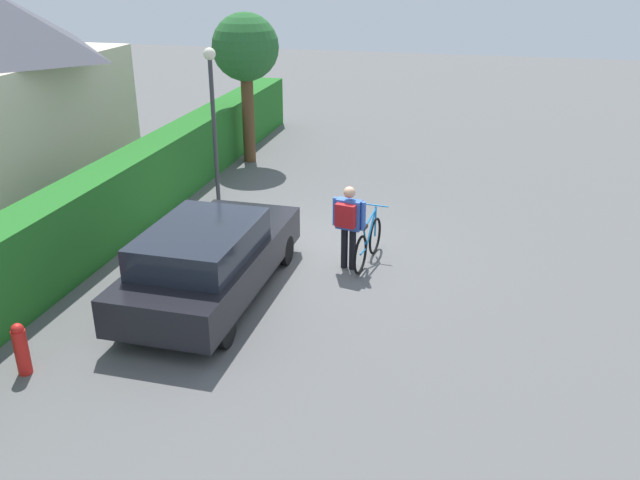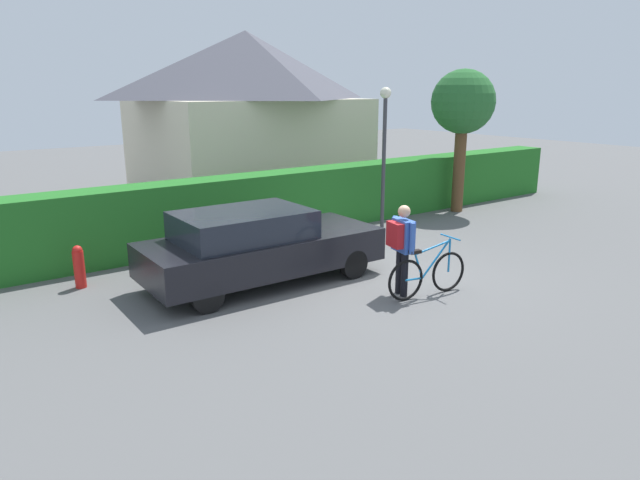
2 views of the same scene
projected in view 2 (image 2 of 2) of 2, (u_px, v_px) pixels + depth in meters
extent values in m
plane|color=#5A5A5A|center=(384.00, 277.00, 11.23)|extent=(60.00, 60.00, 0.00)
cube|color=#226A22|center=(271.00, 204.00, 14.27)|extent=(21.44, 0.90, 1.57)
cube|color=beige|center=(249.00, 148.00, 19.43)|extent=(6.69, 5.59, 3.24)
pyramid|color=#4C4C56|center=(246.00, 65.00, 18.73)|extent=(7.02, 5.87, 2.15)
cube|color=black|center=(263.00, 251.00, 10.83)|extent=(4.56, 1.91, 0.63)
cube|color=#1E232D|center=(243.00, 225.00, 10.46)|extent=(2.41, 1.66, 0.51)
cylinder|color=black|center=(306.00, 245.00, 12.43)|extent=(0.57, 0.19, 0.57)
cylinder|color=black|center=(354.00, 264.00, 11.12)|extent=(0.57, 0.19, 0.57)
cylinder|color=black|center=(170.00, 271.00, 10.71)|extent=(0.57, 0.19, 0.57)
cylinder|color=black|center=(207.00, 296.00, 9.40)|extent=(0.57, 0.19, 0.57)
torus|color=black|center=(448.00, 272.00, 10.37)|extent=(0.74, 0.14, 0.74)
torus|color=black|center=(406.00, 280.00, 9.91)|extent=(0.74, 0.14, 0.74)
cylinder|color=#1972B2|center=(436.00, 258.00, 10.15)|extent=(0.63, 0.11, 0.66)
cylinder|color=#1972B2|center=(419.00, 266.00, 9.98)|extent=(0.22, 0.06, 0.49)
cylinder|color=#1972B2|center=(432.00, 248.00, 10.04)|extent=(0.74, 0.13, 0.18)
cylinder|color=#1972B2|center=(414.00, 279.00, 10.00)|extent=(0.37, 0.08, 0.05)
cylinder|color=#1972B2|center=(449.00, 255.00, 10.29)|extent=(0.04, 0.04, 0.62)
cube|color=black|center=(415.00, 252.00, 9.87)|extent=(0.23, 0.13, 0.06)
cylinder|color=#1972B2|center=(450.00, 237.00, 10.20)|extent=(0.09, 0.50, 0.03)
cylinder|color=black|center=(399.00, 272.00, 10.27)|extent=(0.13, 0.13, 0.81)
cylinder|color=black|center=(404.00, 274.00, 10.12)|extent=(0.13, 0.13, 0.81)
cube|color=#3359B2|center=(403.00, 235.00, 10.02)|extent=(0.30, 0.50, 0.57)
sphere|color=tan|center=(404.00, 211.00, 9.91)|extent=(0.22, 0.22, 0.22)
cylinder|color=#3359B2|center=(395.00, 231.00, 10.27)|extent=(0.09, 0.09, 0.55)
cylinder|color=#3359B2|center=(412.00, 238.00, 9.76)|extent=(0.09, 0.09, 0.55)
cube|color=#A8191E|center=(395.00, 235.00, 9.95)|extent=(0.24, 0.40, 0.44)
cylinder|color=#38383D|center=(384.00, 165.00, 14.61)|extent=(0.10, 0.10, 3.36)
sphere|color=#F2EDCC|center=(386.00, 93.00, 14.15)|extent=(0.28, 0.28, 0.28)
cylinder|color=brown|center=(459.00, 167.00, 16.89)|extent=(0.34, 0.34, 2.66)
sphere|color=#27632D|center=(463.00, 102.00, 16.40)|extent=(1.83, 1.83, 1.83)
cylinder|color=red|center=(79.00, 269.00, 10.57)|extent=(0.20, 0.20, 0.70)
sphere|color=red|center=(77.00, 250.00, 10.47)|extent=(0.18, 0.18, 0.18)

